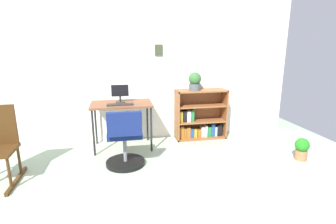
# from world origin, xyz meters

# --- Properties ---
(ground_plane) EXTENTS (6.24, 6.24, 0.00)m
(ground_plane) POSITION_xyz_m (0.00, 0.00, 0.00)
(ground_plane) COLOR #97AC90
(wall_back) EXTENTS (5.20, 0.12, 2.47)m
(wall_back) POSITION_xyz_m (0.00, 2.15, 1.24)
(wall_back) COLOR silver
(wall_back) RESTS_ON ground_plane
(desk) EXTENTS (0.91, 0.56, 0.71)m
(desk) POSITION_xyz_m (-0.34, 1.74, 0.65)
(desk) COLOR brown
(desk) RESTS_ON ground_plane
(monitor) EXTENTS (0.26, 0.14, 0.27)m
(monitor) POSITION_xyz_m (-0.35, 1.78, 0.86)
(monitor) COLOR #262628
(monitor) RESTS_ON desk
(keyboard) EXTENTS (0.38, 0.12, 0.02)m
(keyboard) POSITION_xyz_m (-0.35, 1.60, 0.72)
(keyboard) COLOR black
(keyboard) RESTS_ON desk
(office_chair) EXTENTS (0.52, 0.55, 0.79)m
(office_chair) POSITION_xyz_m (-0.32, 1.05, 0.34)
(office_chair) COLOR black
(office_chair) RESTS_ON ground_plane
(bookshelf_low) EXTENTS (0.86, 0.30, 0.84)m
(bookshelf_low) POSITION_xyz_m (0.97, 1.95, 0.36)
(bookshelf_low) COLOR brown
(bookshelf_low) RESTS_ON ground_plane
(potted_plant_on_shelf) EXTENTS (0.21, 0.21, 0.30)m
(potted_plant_on_shelf) POSITION_xyz_m (0.86, 1.90, 0.99)
(potted_plant_on_shelf) COLOR #474C51
(potted_plant_on_shelf) RESTS_ON bookshelf_low
(potted_plant_floor) EXTENTS (0.19, 0.19, 0.31)m
(potted_plant_floor) POSITION_xyz_m (2.09, 0.79, 0.17)
(potted_plant_floor) COLOR #9E6642
(potted_plant_floor) RESTS_ON ground_plane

